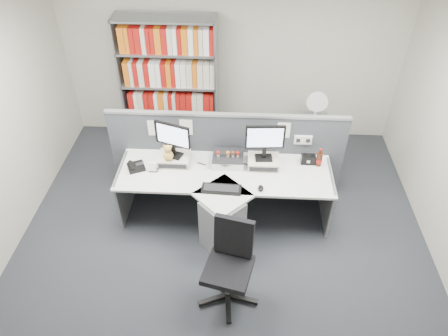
# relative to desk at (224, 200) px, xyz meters

# --- Properties ---
(ground) EXTENTS (5.50, 5.50, 0.00)m
(ground) POSITION_rel_desk_xyz_m (0.00, -0.60, -0.46)
(ground) COLOR #303339
(ground) RESTS_ON ground
(room_shell) EXTENTS (5.04, 5.54, 2.72)m
(room_shell) POSITION_rel_desk_xyz_m (0.00, -0.60, 1.33)
(room_shell) COLOR beige
(room_shell) RESTS_ON ground
(partition) EXTENTS (3.00, 0.08, 1.27)m
(partition) POSITION_rel_desk_xyz_m (0.00, 0.65, 0.19)
(partition) COLOR #41444A
(partition) RESTS_ON ground
(desk) EXTENTS (2.60, 1.20, 0.72)m
(desk) POSITION_rel_desk_xyz_m (0.00, 0.00, 0.00)
(desk) COLOR silver
(desk) RESTS_ON ground
(monitor_riser_left) EXTENTS (0.38, 0.31, 0.10)m
(monitor_riser_left) POSITION_rel_desk_xyz_m (-0.63, 0.38, 0.31)
(monitor_riser_left) COLOR beige
(monitor_riser_left) RESTS_ON desk
(monitor_riser_right) EXTENTS (0.38, 0.31, 0.10)m
(monitor_riser_right) POSITION_rel_desk_xyz_m (0.47, 0.38, 0.31)
(monitor_riser_right) COLOR beige
(monitor_riser_right) RESTS_ON desk
(monitor_left) EXTENTS (0.44, 0.20, 0.46)m
(monitor_left) POSITION_rel_desk_xyz_m (-0.63, 0.38, 0.64)
(monitor_left) COLOR black
(monitor_left) RESTS_ON monitor_riser_left
(monitor_right) EXTENTS (0.47, 0.16, 0.47)m
(monitor_right) POSITION_rel_desk_xyz_m (0.47, 0.38, 0.65)
(monitor_right) COLOR black
(monitor_right) RESTS_ON monitor_riser_right
(desktop_pc) EXTENTS (0.38, 0.34, 0.10)m
(desktop_pc) POSITION_rel_desk_xyz_m (0.03, 0.41, 0.31)
(desktop_pc) COLOR black
(desktop_pc) RESTS_ON desk
(figurines) EXTENTS (0.29, 0.05, 0.09)m
(figurines) POSITION_rel_desk_xyz_m (0.05, 0.40, 0.42)
(figurines) COLOR beige
(figurines) RESTS_ON desktop_pc
(keyboard) EXTENTS (0.46, 0.19, 0.03)m
(keyboard) POSITION_rel_desk_xyz_m (-0.02, -0.10, 0.28)
(keyboard) COLOR black
(keyboard) RESTS_ON desk
(mouse) EXTENTS (0.06, 0.10, 0.04)m
(mouse) POSITION_rel_desk_xyz_m (0.43, -0.07, 0.28)
(mouse) COLOR black
(mouse) RESTS_ON desk
(desk_phone) EXTENTS (0.25, 0.24, 0.08)m
(desk_phone) POSITION_rel_desk_xyz_m (-1.09, 0.23, 0.30)
(desk_phone) COLOR black
(desk_phone) RESTS_ON desk
(desk_calendar) EXTENTS (0.10, 0.08, 0.12)m
(desk_calendar) POSITION_rel_desk_xyz_m (-0.87, 0.20, 0.32)
(desk_calendar) COLOR black
(desk_calendar) RESTS_ON desk
(plush_toy) EXTENTS (0.12, 0.12, 0.21)m
(plush_toy) POSITION_rel_desk_xyz_m (-0.69, 0.30, 0.45)
(plush_toy) COLOR gold
(plush_toy) RESTS_ON monitor_riser_left
(speaker) EXTENTS (0.18, 0.10, 0.12)m
(speaker) POSITION_rel_desk_xyz_m (1.02, 0.45, 0.32)
(speaker) COLOR black
(speaker) RESTS_ON desk
(cola_bottle) EXTENTS (0.08, 0.08, 0.25)m
(cola_bottle) POSITION_rel_desk_xyz_m (1.14, 0.42, 0.36)
(cola_bottle) COLOR #3F190A
(cola_bottle) RESTS_ON desk
(shelving_unit) EXTENTS (1.41, 0.40, 2.00)m
(shelving_unit) POSITION_rel_desk_xyz_m (-0.90, 1.85, 0.52)
(shelving_unit) COLOR gray
(shelving_unit) RESTS_ON ground
(filing_cabinet) EXTENTS (0.45, 0.61, 0.70)m
(filing_cabinet) POSITION_rel_desk_xyz_m (1.20, 1.40, -0.11)
(filing_cabinet) COLOR gray
(filing_cabinet) RESTS_ON ground
(desk_fan) EXTENTS (0.29, 0.17, 0.49)m
(desk_fan) POSITION_rel_desk_xyz_m (1.20, 1.40, 0.55)
(desk_fan) COLOR white
(desk_fan) RESTS_ON filing_cabinet
(office_chair) EXTENTS (0.65, 0.64, 0.98)m
(office_chair) POSITION_rel_desk_xyz_m (0.12, -0.96, 0.07)
(office_chair) COLOR silver
(office_chair) RESTS_ON ground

